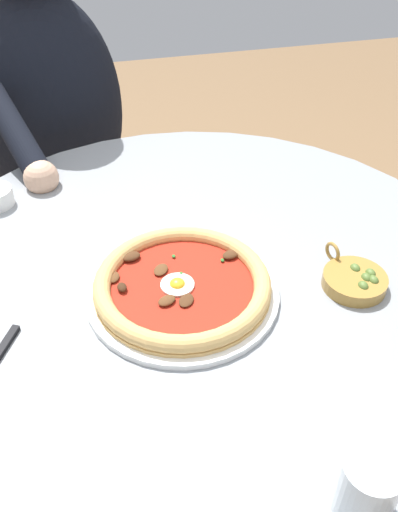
% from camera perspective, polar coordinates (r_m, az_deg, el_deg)
% --- Properties ---
extents(ground_plane, '(6.00, 6.00, 0.02)m').
position_cam_1_polar(ground_plane, '(1.50, -0.23, -23.73)').
color(ground_plane, brown).
extents(dining_table, '(1.02, 1.02, 0.73)m').
position_cam_1_polar(dining_table, '(1.00, -0.32, -7.86)').
color(dining_table, gray).
rests_on(dining_table, ground).
extents(pizza_on_plate, '(0.30, 0.30, 0.04)m').
position_cam_1_polar(pizza_on_plate, '(0.86, -1.76, -3.14)').
color(pizza_on_plate, white).
rests_on(pizza_on_plate, dining_table).
extents(water_glass, '(0.06, 0.06, 0.08)m').
position_cam_1_polar(water_glass, '(0.66, 16.86, -22.15)').
color(water_glass, silver).
rests_on(water_glass, dining_table).
extents(olive_pan, '(0.13, 0.10, 0.05)m').
position_cam_1_polar(olive_pan, '(0.91, 15.80, -2.39)').
color(olive_pan, olive).
rests_on(olive_pan, dining_table).
extents(diner_person, '(0.55, 0.41, 1.21)m').
position_cam_1_polar(diner_person, '(1.54, -13.74, 7.47)').
color(diner_person, '#282833').
rests_on(diner_person, ground).
extents(cafe_chair_diner, '(0.49, 0.49, 0.85)m').
position_cam_1_polar(cafe_chair_diner, '(1.67, -15.21, 9.08)').
color(cafe_chair_diner, beige).
rests_on(cafe_chair_diner, ground).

